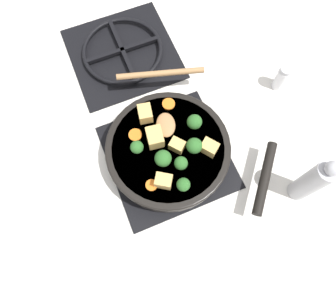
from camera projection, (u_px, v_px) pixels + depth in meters
ground_plane at (168, 157)px, 0.88m from camera, size 2.40×2.40×0.00m
front_burner_grate at (168, 156)px, 0.87m from camera, size 0.31×0.31×0.03m
rear_burner_grate at (123, 52)px, 0.99m from camera, size 0.31×0.31×0.03m
skillet_pan at (169, 150)px, 0.83m from camera, size 0.42×0.40×0.05m
wooden_spoon at (163, 95)px, 0.85m from camera, size 0.23×0.23×0.02m
tofu_cube_center_large at (164, 181)px, 0.76m from camera, size 0.05×0.05×0.03m
tofu_cube_near_handle at (145, 114)px, 0.82m from camera, size 0.04×0.05×0.03m
tofu_cube_east_chunk at (209, 147)px, 0.79m from camera, size 0.05×0.05×0.03m
tofu_cube_west_chunk at (177, 145)px, 0.79m from camera, size 0.04×0.04×0.03m
tofu_cube_back_piece at (155, 137)px, 0.80m from camera, size 0.04×0.05×0.04m
broccoli_floret_near_spoon at (181, 163)px, 0.77m from camera, size 0.03×0.03×0.04m
broccoli_floret_center_top at (194, 122)px, 0.80m from camera, size 0.04×0.04×0.04m
broccoli_floret_east_rim at (194, 146)px, 0.78m from camera, size 0.04×0.04×0.05m
broccoli_floret_west_rim at (137, 147)px, 0.78m from camera, size 0.03×0.03×0.04m
broccoli_floret_north_edge at (183, 185)px, 0.75m from camera, size 0.03×0.03×0.04m
broccoli_floret_south_cluster at (163, 158)px, 0.77m from camera, size 0.04×0.04×0.05m
carrot_slice_orange_thin at (169, 104)px, 0.85m from camera, size 0.03×0.03×0.01m
carrot_slice_near_center at (151, 185)px, 0.77m from camera, size 0.03×0.03×0.01m
carrot_slice_edge_slice at (135, 135)px, 0.82m from camera, size 0.03×0.03×0.01m
pepper_mill at (312, 181)px, 0.75m from camera, size 0.05×0.05×0.22m
salt_shaker at (282, 78)px, 0.92m from camera, size 0.04×0.04×0.09m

